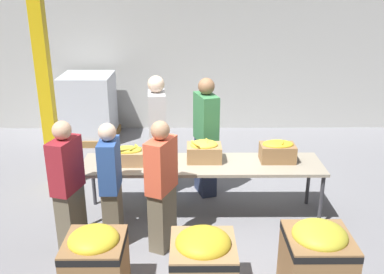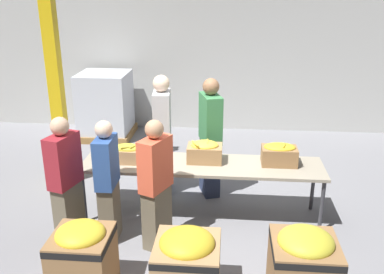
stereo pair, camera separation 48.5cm
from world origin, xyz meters
name	(u,v)px [view 1 (the left image)]	position (x,y,z in m)	size (l,w,h in m)	color
ground_plane	(201,214)	(0.00, 0.00, 0.00)	(30.00, 30.00, 0.00)	gray
wall_back	(197,34)	(0.00, 3.73, 2.00)	(16.00, 0.08, 4.00)	#B7B7B2
sorting_table	(202,167)	(0.00, 0.00, 0.72)	(3.15, 0.73, 0.77)	#9E937F
banana_box_0	(127,155)	(-0.97, -0.01, 0.89)	(0.45, 0.28, 0.26)	tan
banana_box_1	(204,151)	(0.03, 0.09, 0.91)	(0.45, 0.33, 0.30)	#A37A4C
banana_box_2	(278,151)	(1.00, 0.08, 0.91)	(0.45, 0.30, 0.30)	olive
volunteer_0	(68,187)	(-1.56, -0.73, 0.79)	(0.32, 0.47, 1.59)	#6B604C
volunteer_1	(162,187)	(-0.48, -0.73, 0.79)	(0.37, 0.47, 1.59)	#6B604C
volunteer_2	(158,136)	(-0.63, 0.71, 0.88)	(0.28, 0.50, 1.78)	#2D3856
volunteer_3	(111,186)	(-1.08, -0.64, 0.76)	(0.21, 0.41, 1.53)	#6B604C
volunteer_4	(206,138)	(0.07, 0.68, 0.87)	(0.37, 0.52, 1.76)	#2D3856
donation_bin_0	(96,263)	(-1.08, -1.64, 0.42)	(0.58, 0.58, 0.79)	olive
donation_bin_1	(203,264)	(-0.03, -1.64, 0.40)	(0.64, 0.64, 0.76)	tan
donation_bin_2	(317,260)	(1.08, -1.64, 0.44)	(0.63, 0.63, 0.84)	olive
support_pillar	(42,58)	(-2.23, 0.87, 2.00)	(0.18, 0.18, 4.00)	yellow
pallet_stack_0	(89,108)	(-2.15, 3.03, 0.65)	(1.06, 1.06, 1.31)	olive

